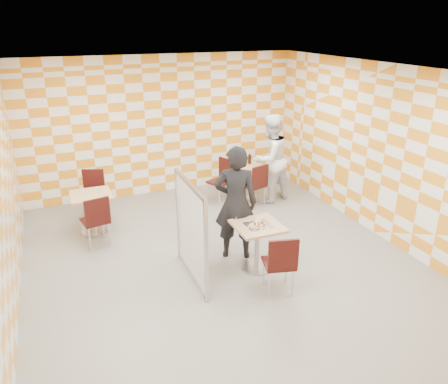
{
  "coord_description": "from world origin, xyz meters",
  "views": [
    {
      "loc": [
        -2.27,
        -5.65,
        3.64
      ],
      "look_at": [
        0.1,
        0.2,
        1.15
      ],
      "focal_mm": 35.0,
      "sensor_mm": 36.0,
      "label": 1
    }
  ],
  "objects_px": {
    "chair_main_front": "(281,261)",
    "man_dark": "(236,203)",
    "chair_second_front": "(256,182)",
    "chair_second_side": "(223,177)",
    "chair_empty_far": "(93,189)",
    "sport_bottle": "(239,160)",
    "empty_table": "(92,206)",
    "chair_empty_near": "(96,218)",
    "man_white": "(270,159)",
    "soda_bottle": "(250,159)",
    "main_table": "(257,239)",
    "partition": "(191,231)",
    "second_table": "(246,175)"
  },
  "relations": [
    {
      "from": "second_table",
      "to": "soda_bottle",
      "type": "height_order",
      "value": "soda_bottle"
    },
    {
      "from": "chair_second_front",
      "to": "sport_bottle",
      "type": "distance_m",
      "value": 0.72
    },
    {
      "from": "empty_table",
      "to": "man_white",
      "type": "bearing_deg",
      "value": 2.4
    },
    {
      "from": "chair_main_front",
      "to": "chair_second_front",
      "type": "xyz_separation_m",
      "value": [
        1.07,
        2.96,
        0.0
      ]
    },
    {
      "from": "empty_table",
      "to": "sport_bottle",
      "type": "bearing_deg",
      "value": 10.5
    },
    {
      "from": "chair_empty_near",
      "to": "main_table",
      "type": "bearing_deg",
      "value": -36.85
    },
    {
      "from": "man_dark",
      "to": "sport_bottle",
      "type": "height_order",
      "value": "man_dark"
    },
    {
      "from": "chair_main_front",
      "to": "man_dark",
      "type": "bearing_deg",
      "value": 96.14
    },
    {
      "from": "man_dark",
      "to": "chair_empty_near",
      "type": "bearing_deg",
      "value": -5.24
    },
    {
      "from": "chair_main_front",
      "to": "man_white",
      "type": "distance_m",
      "value": 3.53
    },
    {
      "from": "partition",
      "to": "man_white",
      "type": "bearing_deg",
      "value": 42.74
    },
    {
      "from": "main_table",
      "to": "chair_second_front",
      "type": "distance_m",
      "value": 2.43
    },
    {
      "from": "man_white",
      "to": "chair_main_front",
      "type": "bearing_deg",
      "value": 45.62
    },
    {
      "from": "chair_second_side",
      "to": "man_dark",
      "type": "xyz_separation_m",
      "value": [
        -0.69,
        -2.26,
        0.4
      ]
    },
    {
      "from": "chair_second_front",
      "to": "chair_second_side",
      "type": "relative_size",
      "value": 1.0
    },
    {
      "from": "man_white",
      "to": "sport_bottle",
      "type": "xyz_separation_m",
      "value": [
        -0.5,
        0.43,
        -0.1
      ]
    },
    {
      "from": "second_table",
      "to": "chair_second_front",
      "type": "bearing_deg",
      "value": -92.27
    },
    {
      "from": "soda_bottle",
      "to": "chair_second_front",
      "type": "bearing_deg",
      "value": -101.3
    },
    {
      "from": "man_white",
      "to": "main_table",
      "type": "bearing_deg",
      "value": 39.34
    },
    {
      "from": "chair_second_front",
      "to": "sport_bottle",
      "type": "bearing_deg",
      "value": 98.3
    },
    {
      "from": "empty_table",
      "to": "chair_empty_far",
      "type": "bearing_deg",
      "value": 81.82
    },
    {
      "from": "main_table",
      "to": "soda_bottle",
      "type": "bearing_deg",
      "value": 67.18
    },
    {
      "from": "empty_table",
      "to": "chair_second_side",
      "type": "xyz_separation_m",
      "value": [
        2.75,
        0.5,
        0.04
      ]
    },
    {
      "from": "chair_main_front",
      "to": "sport_bottle",
      "type": "height_order",
      "value": "sport_bottle"
    },
    {
      "from": "partition",
      "to": "main_table",
      "type": "bearing_deg",
      "value": -5.89
    },
    {
      "from": "chair_second_side",
      "to": "sport_bottle",
      "type": "height_order",
      "value": "sport_bottle"
    },
    {
      "from": "empty_table",
      "to": "chair_second_side",
      "type": "relative_size",
      "value": 0.81
    },
    {
      "from": "chair_second_side",
      "to": "chair_empty_far",
      "type": "height_order",
      "value": "same"
    },
    {
      "from": "chair_second_front",
      "to": "partition",
      "type": "xyz_separation_m",
      "value": [
        -2.08,
        -2.08,
        0.25
      ]
    },
    {
      "from": "chair_main_front",
      "to": "man_dark",
      "type": "distance_m",
      "value": 1.33
    },
    {
      "from": "soda_bottle",
      "to": "main_table",
      "type": "bearing_deg",
      "value": -112.82
    },
    {
      "from": "second_table",
      "to": "empty_table",
      "type": "distance_m",
      "value": 3.33
    },
    {
      "from": "chair_second_front",
      "to": "partition",
      "type": "height_order",
      "value": "partition"
    },
    {
      "from": "soda_bottle",
      "to": "chair_empty_near",
      "type": "bearing_deg",
      "value": -161.35
    },
    {
      "from": "chair_second_side",
      "to": "chair_empty_near",
      "type": "bearing_deg",
      "value": -158.07
    },
    {
      "from": "chair_empty_far",
      "to": "main_table",
      "type": "bearing_deg",
      "value": -55.34
    },
    {
      "from": "chair_empty_far",
      "to": "sport_bottle",
      "type": "relative_size",
      "value": 4.62
    },
    {
      "from": "chair_second_side",
      "to": "chair_empty_near",
      "type": "xyz_separation_m",
      "value": [
        -2.74,
        -1.1,
        0.0
      ]
    },
    {
      "from": "soda_bottle",
      "to": "chair_main_front",
      "type": "bearing_deg",
      "value": -108.52
    },
    {
      "from": "second_table",
      "to": "chair_main_front",
      "type": "distance_m",
      "value": 3.7
    },
    {
      "from": "chair_second_front",
      "to": "chair_empty_near",
      "type": "distance_m",
      "value": 3.3
    },
    {
      "from": "chair_second_side",
      "to": "chair_main_front",
      "type": "bearing_deg",
      "value": -98.93
    },
    {
      "from": "main_table",
      "to": "man_white",
      "type": "xyz_separation_m",
      "value": [
        1.46,
        2.41,
        0.43
      ]
    },
    {
      "from": "soda_bottle",
      "to": "man_white",
      "type": "bearing_deg",
      "value": -52.98
    },
    {
      "from": "chair_main_front",
      "to": "chair_second_side",
      "type": "xyz_separation_m",
      "value": [
        0.55,
        3.52,
        0.0
      ]
    },
    {
      "from": "chair_second_front",
      "to": "sport_bottle",
      "type": "xyz_separation_m",
      "value": [
        -0.1,
        0.65,
        0.29
      ]
    },
    {
      "from": "chair_second_front",
      "to": "man_white",
      "type": "bearing_deg",
      "value": 28.21
    },
    {
      "from": "chair_empty_far",
      "to": "sport_bottle",
      "type": "distance_m",
      "value": 3.08
    },
    {
      "from": "sport_bottle",
      "to": "man_dark",
      "type": "bearing_deg",
      "value": -115.31
    },
    {
      "from": "second_table",
      "to": "sport_bottle",
      "type": "bearing_deg",
      "value": 145.14
    }
  ]
}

